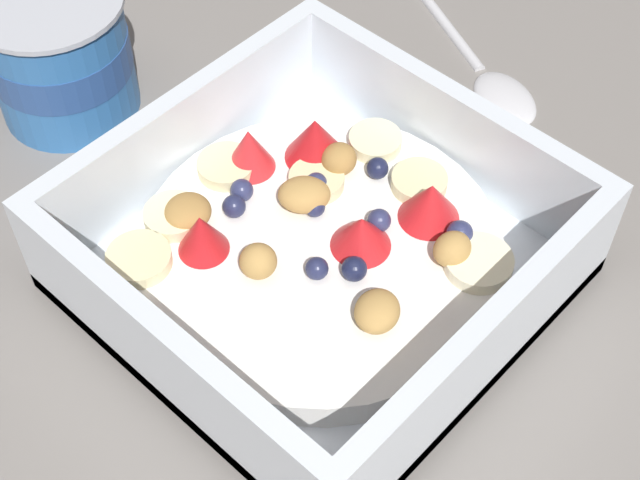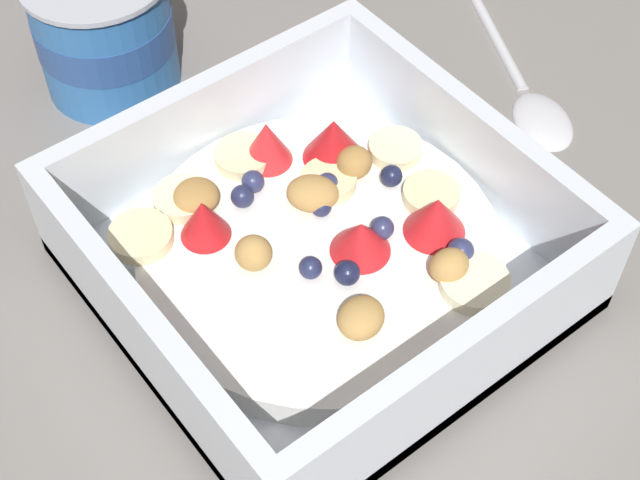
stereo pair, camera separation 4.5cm
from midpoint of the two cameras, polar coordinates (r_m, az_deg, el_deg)
The scene contains 4 objects.
ground_plane at distance 0.48m, azimuth -4.72°, elevation -2.83°, with size 2.40×2.40×0.00m, color gray.
fruit_bowl at distance 0.46m, azimuth -2.83°, elevation -0.64°, with size 0.20×0.20×0.06m.
spoon at distance 0.58m, azimuth 7.21°, elevation 10.30°, with size 0.09×0.17×0.01m.
yogurt_cup at distance 0.56m, azimuth -17.52°, elevation 10.34°, with size 0.08×0.08×0.07m.
Camera 1 is at (-0.19, -0.20, 0.38)m, focal length 53.90 mm.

